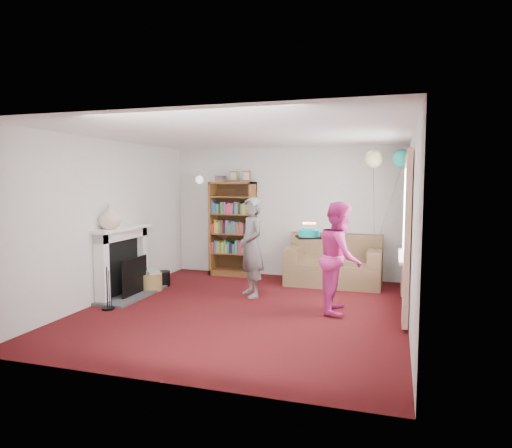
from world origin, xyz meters
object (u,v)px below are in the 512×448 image
(bookcase, at_px, (233,229))
(person_striped, at_px, (251,247))
(birthday_cake, at_px, (309,233))
(person_magenta, at_px, (340,257))
(sofa, at_px, (334,265))

(bookcase, xyz_separation_m, person_striped, (0.86, -1.51, -0.11))
(bookcase, distance_m, birthday_cake, 2.63)
(person_striped, xyz_separation_m, person_magenta, (1.47, -0.47, -0.01))
(sofa, relative_size, person_magenta, 1.06)
(sofa, bearing_deg, bookcase, 173.84)
(bookcase, height_order, person_magenta, bookcase)
(bookcase, bearing_deg, person_striped, -60.35)
(person_striped, xyz_separation_m, birthday_cake, (1.00, -0.34, 0.30))
(birthday_cake, bearing_deg, person_magenta, -14.97)
(sofa, xyz_separation_m, person_striped, (-1.16, -1.28, 0.46))
(sofa, height_order, birthday_cake, birthday_cake)
(bookcase, bearing_deg, person_magenta, -40.40)
(bookcase, xyz_separation_m, sofa, (2.03, -0.23, -0.57))
(person_magenta, bearing_deg, sofa, 5.59)
(sofa, height_order, person_striped, person_striped)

